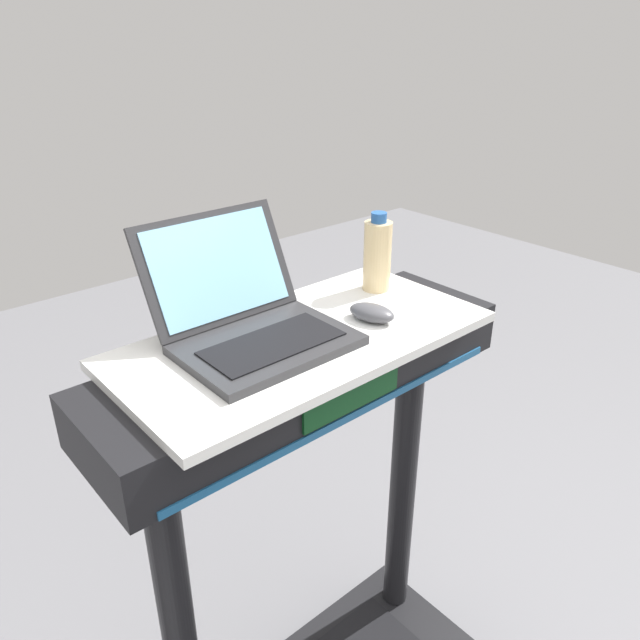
{
  "coord_description": "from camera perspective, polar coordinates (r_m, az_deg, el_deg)",
  "views": [
    {
      "loc": [
        -0.68,
        -0.14,
        1.7
      ],
      "look_at": [
        0.0,
        0.65,
        1.19
      ],
      "focal_mm": 34.54,
      "sensor_mm": 36.0,
      "label": 1
    }
  ],
  "objects": [
    {
      "name": "desk_board",
      "position": [
        1.22,
        -1.54,
        -1.77
      ],
      "size": [
        0.75,
        0.37,
        0.02
      ],
      "primitive_type": "cube",
      "color": "white",
      "rests_on": "treadmill_base"
    },
    {
      "name": "laptop",
      "position": [
        1.18,
        -6.45,
        0.16
      ],
      "size": [
        0.32,
        0.32,
        0.22
      ],
      "rotation": [
        0.0,
        0.0,
        0.07
      ],
      "color": "#2D2D30",
      "rests_on": "desk_board"
    },
    {
      "name": "computer_mouse",
      "position": [
        1.27,
        4.82,
        0.68
      ],
      "size": [
        0.08,
        0.11,
        0.03
      ],
      "primitive_type": "ellipsoid",
      "rotation": [
        0.0,
        0.0,
        0.26
      ],
      "color": "#4C4C51",
      "rests_on": "desk_board"
    },
    {
      "name": "water_bottle",
      "position": [
        1.4,
        5.34,
        6.04
      ],
      "size": [
        0.06,
        0.06,
        0.18
      ],
      "color": "beige",
      "rests_on": "desk_board"
    }
  ]
}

